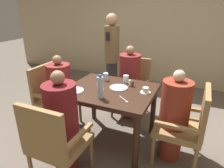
{
  "coord_description": "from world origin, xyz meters",
  "views": [
    {
      "loc": [
        0.93,
        -2.03,
        1.69
      ],
      "look_at": [
        0.0,
        0.04,
        0.79
      ],
      "focal_mm": 32.0,
      "sensor_mm": 36.0,
      "label": 1
    }
  ],
  "objects_px": {
    "glass_tall_mid": "(106,77)",
    "diner_in_left_chair": "(60,92)",
    "plate_main_left": "(74,90)",
    "teacup_with_saucer": "(146,91)",
    "glass_tall_near": "(126,79)",
    "chair_far_side": "(132,85)",
    "diner_in_near_chair": "(63,124)",
    "diner_in_far_chair": "(129,82)",
    "standing_host": "(112,56)",
    "chair_left_side": "(53,95)",
    "water_bottle": "(100,87)",
    "diner_in_right_chair": "(174,115)",
    "plate_main_right": "(119,88)",
    "chair_near_corner": "(54,141)",
    "chair_right_side": "(187,123)"
  },
  "relations": [
    {
      "from": "chair_far_side",
      "to": "teacup_with_saucer",
      "type": "xyz_separation_m",
      "value": [
        0.42,
        -0.76,
        0.28
      ]
    },
    {
      "from": "diner_in_near_chair",
      "to": "chair_left_side",
      "type": "bearing_deg",
      "value": 135.74
    },
    {
      "from": "chair_far_side",
      "to": "plate_main_left",
      "type": "height_order",
      "value": "chair_far_side"
    },
    {
      "from": "plate_main_right",
      "to": "diner_in_left_chair",
      "type": "bearing_deg",
      "value": -175.49
    },
    {
      "from": "diner_in_left_chair",
      "to": "diner_in_right_chair",
      "type": "bearing_deg",
      "value": 0.0
    },
    {
      "from": "diner_in_near_chair",
      "to": "glass_tall_mid",
      "type": "relative_size",
      "value": 11.19
    },
    {
      "from": "chair_left_side",
      "to": "plate_main_left",
      "type": "height_order",
      "value": "chair_left_side"
    },
    {
      "from": "standing_host",
      "to": "glass_tall_mid",
      "type": "bearing_deg",
      "value": -70.56
    },
    {
      "from": "chair_left_side",
      "to": "diner_in_left_chair",
      "type": "bearing_deg",
      "value": 0.0
    },
    {
      "from": "chair_left_side",
      "to": "plate_main_left",
      "type": "xyz_separation_m",
      "value": [
        0.55,
        -0.23,
        0.25
      ]
    },
    {
      "from": "water_bottle",
      "to": "plate_main_left",
      "type": "bearing_deg",
      "value": 174.06
    },
    {
      "from": "chair_right_side",
      "to": "teacup_with_saucer",
      "type": "bearing_deg",
      "value": 172.28
    },
    {
      "from": "diner_in_right_chair",
      "to": "teacup_with_saucer",
      "type": "bearing_deg",
      "value": 169.27
    },
    {
      "from": "chair_far_side",
      "to": "diner_in_far_chair",
      "type": "xyz_separation_m",
      "value": [
        -0.0,
        -0.14,
        0.1
      ]
    },
    {
      "from": "chair_left_side",
      "to": "chair_near_corner",
      "type": "bearing_deg",
      "value": -49.61
    },
    {
      "from": "plate_main_right",
      "to": "teacup_with_saucer",
      "type": "xyz_separation_m",
      "value": [
        0.34,
        0.0,
        0.02
      ]
    },
    {
      "from": "diner_in_left_chair",
      "to": "standing_host",
      "type": "xyz_separation_m",
      "value": [
        0.27,
        1.16,
        0.29
      ]
    },
    {
      "from": "diner_in_left_chair",
      "to": "glass_tall_near",
      "type": "distance_m",
      "value": 0.94
    },
    {
      "from": "chair_left_side",
      "to": "water_bottle",
      "type": "bearing_deg",
      "value": -16.37
    },
    {
      "from": "teacup_with_saucer",
      "to": "glass_tall_near",
      "type": "bearing_deg",
      "value": 147.4
    },
    {
      "from": "diner_in_near_chair",
      "to": "teacup_with_saucer",
      "type": "xyz_separation_m",
      "value": [
        0.63,
        0.75,
        0.18
      ]
    },
    {
      "from": "diner_in_left_chair",
      "to": "diner_in_near_chair",
      "type": "distance_m",
      "value": 0.89
    },
    {
      "from": "chair_left_side",
      "to": "plate_main_left",
      "type": "bearing_deg",
      "value": -22.81
    },
    {
      "from": "diner_in_left_chair",
      "to": "chair_far_side",
      "type": "height_order",
      "value": "diner_in_left_chair"
    },
    {
      "from": "chair_left_side",
      "to": "chair_near_corner",
      "type": "xyz_separation_m",
      "value": [
        0.71,
        -0.83,
        0.0
      ]
    },
    {
      "from": "chair_far_side",
      "to": "diner_in_near_chair",
      "type": "height_order",
      "value": "diner_in_near_chair"
    },
    {
      "from": "glass_tall_mid",
      "to": "diner_in_left_chair",
      "type": "bearing_deg",
      "value": -156.97
    },
    {
      "from": "chair_left_side",
      "to": "chair_far_side",
      "type": "bearing_deg",
      "value": 42.18
    },
    {
      "from": "diner_in_left_chair",
      "to": "plate_main_right",
      "type": "relative_size",
      "value": 4.88
    },
    {
      "from": "chair_far_side",
      "to": "glass_tall_near",
      "type": "distance_m",
      "value": 0.64
    },
    {
      "from": "diner_in_far_chair",
      "to": "glass_tall_near",
      "type": "height_order",
      "value": "diner_in_far_chair"
    },
    {
      "from": "chair_far_side",
      "to": "diner_in_far_chair",
      "type": "bearing_deg",
      "value": -90.0
    },
    {
      "from": "glass_tall_near",
      "to": "glass_tall_mid",
      "type": "height_order",
      "value": "same"
    },
    {
      "from": "diner_in_far_chair",
      "to": "glass_tall_mid",
      "type": "relative_size",
      "value": 11.19
    },
    {
      "from": "diner_in_right_chair",
      "to": "plate_main_left",
      "type": "xyz_separation_m",
      "value": [
        -1.14,
        -0.23,
        0.19
      ]
    },
    {
      "from": "plate_main_left",
      "to": "teacup_with_saucer",
      "type": "distance_m",
      "value": 0.84
    },
    {
      "from": "chair_near_corner",
      "to": "glass_tall_near",
      "type": "xyz_separation_m",
      "value": [
        0.3,
        1.1,
        0.3
      ]
    },
    {
      "from": "standing_host",
      "to": "diner_in_far_chair",
      "type": "bearing_deg",
      "value": -42.86
    },
    {
      "from": "diner_in_far_chair",
      "to": "glass_tall_mid",
      "type": "distance_m",
      "value": 0.52
    },
    {
      "from": "chair_right_side",
      "to": "plate_main_right",
      "type": "distance_m",
      "value": 0.88
    },
    {
      "from": "plate_main_right",
      "to": "chair_near_corner",
      "type": "bearing_deg",
      "value": -107.84
    },
    {
      "from": "diner_in_right_chair",
      "to": "chair_near_corner",
      "type": "height_order",
      "value": "diner_in_right_chair"
    },
    {
      "from": "chair_far_side",
      "to": "diner_in_near_chair",
      "type": "relative_size",
      "value": 0.79
    },
    {
      "from": "diner_in_far_chair",
      "to": "standing_host",
      "type": "xyz_separation_m",
      "value": [
        -0.51,
        0.47,
        0.25
      ]
    },
    {
      "from": "plate_main_left",
      "to": "diner_in_far_chair",
      "type": "bearing_deg",
      "value": 68.15
    },
    {
      "from": "chair_near_corner",
      "to": "diner_in_far_chair",
      "type": "bearing_deg",
      "value": 82.13
    },
    {
      "from": "chair_left_side",
      "to": "teacup_with_saucer",
      "type": "distance_m",
      "value": 1.36
    },
    {
      "from": "diner_in_near_chair",
      "to": "plate_main_right",
      "type": "bearing_deg",
      "value": 69.08
    },
    {
      "from": "diner_in_left_chair",
      "to": "glass_tall_near",
      "type": "relative_size",
      "value": 10.54
    },
    {
      "from": "plate_main_left",
      "to": "chair_near_corner",
      "type": "bearing_deg",
      "value": -75.21
    }
  ]
}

